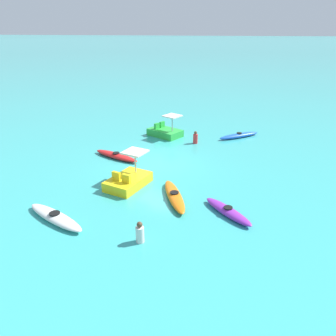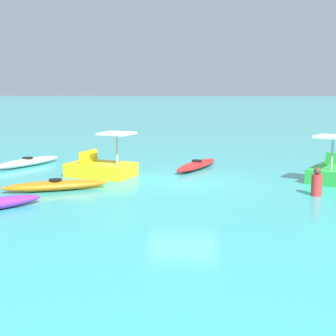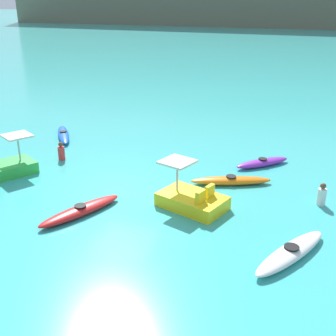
# 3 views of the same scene
# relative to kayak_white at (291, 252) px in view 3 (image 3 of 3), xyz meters

# --- Properties ---
(ground_plane) EXTENTS (600.00, 600.00, 0.00)m
(ground_plane) POSITION_rel_kayak_white_xyz_m (-6.82, 2.82, -0.16)
(ground_plane) COLOR #38ADA8
(kayak_white) EXTENTS (2.19, 3.36, 0.37)m
(kayak_white) POSITION_rel_kayak_white_xyz_m (0.00, 0.00, 0.00)
(kayak_white) COLOR white
(kayak_white) RESTS_ON ground_plane
(kayak_blue) EXTENTS (2.49, 3.07, 0.37)m
(kayak_blue) POSITION_rel_kayak_white_xyz_m (-12.86, 7.75, -0.00)
(kayak_blue) COLOR blue
(kayak_blue) RESTS_ON ground_plane
(kayak_purple) EXTENTS (2.42, 2.36, 0.37)m
(kayak_purple) POSITION_rel_kayak_white_xyz_m (-1.82, 7.14, 0.00)
(kayak_purple) COLOR purple
(kayak_purple) RESTS_ON ground_plane
(kayak_orange) EXTENTS (3.34, 1.83, 0.37)m
(kayak_orange) POSITION_rel_kayak_white_xyz_m (-2.76, 4.63, -0.00)
(kayak_orange) COLOR orange
(kayak_orange) RESTS_ON ground_plane
(kayak_red) EXTENTS (1.98, 3.33, 0.37)m
(kayak_red) POSITION_rel_kayak_white_xyz_m (-7.26, 0.20, -0.00)
(kayak_red) COLOR red
(kayak_red) RESTS_ON ground_plane
(pedal_boat_yellow) EXTENTS (2.75, 2.18, 1.68)m
(pedal_boat_yellow) POSITION_rel_kayak_white_xyz_m (-3.70, 2.08, 0.17)
(pedal_boat_yellow) COLOR yellow
(pedal_boat_yellow) RESTS_ON ground_plane
(pedal_boat_green) EXTENTS (2.50, 2.83, 1.68)m
(pedal_boat_green) POSITION_rel_kayak_white_xyz_m (-12.24, 2.33, 0.17)
(pedal_boat_green) COLOR green
(pedal_boat_green) RESTS_ON ground_plane
(person_near_shore) EXTENTS (0.45, 0.45, 0.88)m
(person_near_shore) POSITION_rel_kayak_white_xyz_m (-10.98, 4.72, 0.22)
(person_near_shore) COLOR red
(person_near_shore) RESTS_ON ground_plane
(person_by_kayaks) EXTENTS (0.39, 0.39, 0.88)m
(person_by_kayaks) POSITION_rel_kayak_white_xyz_m (0.78, 3.91, 0.22)
(person_by_kayaks) COLOR silver
(person_by_kayaks) RESTS_ON ground_plane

